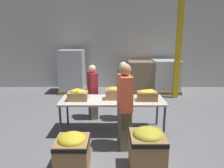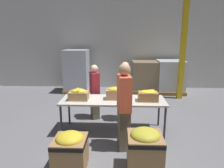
{
  "view_description": "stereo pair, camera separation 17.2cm",
  "coord_description": "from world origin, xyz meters",
  "px_view_note": "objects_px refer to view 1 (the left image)",
  "views": [
    {
      "loc": [
        -0.01,
        -4.48,
        2.23
      ],
      "look_at": [
        -0.03,
        0.01,
        1.17
      ],
      "focal_mm": 32.0,
      "sensor_mm": 36.0,
      "label": 1
    },
    {
      "loc": [
        0.16,
        -4.47,
        2.23
      ],
      "look_at": [
        -0.03,
        0.01,
        1.17
      ],
      "focal_mm": 32.0,
      "sensor_mm": 36.0,
      "label": 2
    }
  ],
  "objects_px": {
    "banana_box_1": "(115,93)",
    "banana_box_2": "(148,95)",
    "banana_box_0": "(79,95)",
    "volunteer_1": "(125,107)",
    "sorting_table": "(113,102)",
    "volunteer_2": "(93,92)",
    "donation_bin_1": "(148,148)",
    "volunteer_0": "(124,91)",
    "pallet_stack_0": "(73,71)",
    "pallet_stack_2": "(141,77)",
    "support_pillar": "(179,44)",
    "pallet_stack_1": "(166,76)",
    "donation_bin_0": "(73,151)"
  },
  "relations": [
    {
      "from": "banana_box_2",
      "to": "sorting_table",
      "type": "bearing_deg",
      "value": 175.75
    },
    {
      "from": "donation_bin_0",
      "to": "donation_bin_1",
      "type": "xyz_separation_m",
      "value": [
        1.26,
        0.0,
        0.05
      ]
    },
    {
      "from": "volunteer_0",
      "to": "pallet_stack_1",
      "type": "distance_m",
      "value": 3.43
    },
    {
      "from": "banana_box_0",
      "to": "volunteer_2",
      "type": "xyz_separation_m",
      "value": [
        0.26,
        0.85,
        -0.18
      ]
    },
    {
      "from": "sorting_table",
      "to": "banana_box_0",
      "type": "distance_m",
      "value": 0.82
    },
    {
      "from": "pallet_stack_1",
      "to": "donation_bin_0",
      "type": "bearing_deg",
      "value": -119.62
    },
    {
      "from": "banana_box_1",
      "to": "pallet_stack_0",
      "type": "xyz_separation_m",
      "value": [
        -1.67,
        3.53,
        -0.1
      ]
    },
    {
      "from": "sorting_table",
      "to": "volunteer_2",
      "type": "distance_m",
      "value": 0.97
    },
    {
      "from": "sorting_table",
      "to": "pallet_stack_2",
      "type": "bearing_deg",
      "value": 72.2
    },
    {
      "from": "banana_box_1",
      "to": "pallet_stack_0",
      "type": "bearing_deg",
      "value": 115.39
    },
    {
      "from": "pallet_stack_0",
      "to": "pallet_stack_2",
      "type": "distance_m",
      "value": 2.82
    },
    {
      "from": "banana_box_2",
      "to": "donation_bin_0",
      "type": "height_order",
      "value": "banana_box_2"
    },
    {
      "from": "volunteer_0",
      "to": "volunteer_2",
      "type": "bearing_deg",
      "value": -111.24
    },
    {
      "from": "volunteer_2",
      "to": "donation_bin_1",
      "type": "relative_size",
      "value": 1.99
    },
    {
      "from": "volunteer_2",
      "to": "donation_bin_1",
      "type": "distance_m",
      "value": 2.54
    },
    {
      "from": "banana_box_1",
      "to": "banana_box_2",
      "type": "bearing_deg",
      "value": -7.49
    },
    {
      "from": "volunteer_0",
      "to": "volunteer_1",
      "type": "distance_m",
      "value": 1.46
    },
    {
      "from": "banana_box_0",
      "to": "volunteer_2",
      "type": "bearing_deg",
      "value": 72.87
    },
    {
      "from": "volunteer_1",
      "to": "pallet_stack_2",
      "type": "relative_size",
      "value": 1.38
    },
    {
      "from": "volunteer_2",
      "to": "sorting_table",
      "type": "bearing_deg",
      "value": 13.41
    },
    {
      "from": "banana_box_2",
      "to": "pallet_stack_0",
      "type": "bearing_deg",
      "value": 123.88
    },
    {
      "from": "volunteer_1",
      "to": "pallet_stack_2",
      "type": "bearing_deg",
      "value": -20.28
    },
    {
      "from": "banana_box_0",
      "to": "donation_bin_1",
      "type": "relative_size",
      "value": 0.59
    },
    {
      "from": "donation_bin_1",
      "to": "volunteer_0",
      "type": "bearing_deg",
      "value": 97.7
    },
    {
      "from": "banana_box_1",
      "to": "volunteer_2",
      "type": "bearing_deg",
      "value": 127.43
    },
    {
      "from": "volunteer_1",
      "to": "donation_bin_0",
      "type": "distance_m",
      "value": 1.28
    },
    {
      "from": "volunteer_0",
      "to": "donation_bin_1",
      "type": "distance_m",
      "value": 2.24
    },
    {
      "from": "volunteer_1",
      "to": "donation_bin_1",
      "type": "xyz_separation_m",
      "value": [
        0.34,
        -0.73,
        -0.46
      ]
    },
    {
      "from": "support_pillar",
      "to": "pallet_stack_1",
      "type": "bearing_deg",
      "value": 102.7
    },
    {
      "from": "volunteer_0",
      "to": "donation_bin_0",
      "type": "xyz_separation_m",
      "value": [
        -0.97,
        -2.18,
        -0.44
      ]
    },
    {
      "from": "banana_box_0",
      "to": "banana_box_2",
      "type": "bearing_deg",
      "value": -0.35
    },
    {
      "from": "banana_box_0",
      "to": "volunteer_0",
      "type": "distance_m",
      "value": 1.35
    },
    {
      "from": "donation_bin_0",
      "to": "pallet_stack_1",
      "type": "distance_m",
      "value": 5.8
    },
    {
      "from": "volunteer_0",
      "to": "donation_bin_1",
      "type": "relative_size",
      "value": 2.1
    },
    {
      "from": "donation_bin_0",
      "to": "pallet_stack_1",
      "type": "bearing_deg",
      "value": 60.38
    },
    {
      "from": "banana_box_0",
      "to": "volunteer_1",
      "type": "distance_m",
      "value": 1.25
    },
    {
      "from": "sorting_table",
      "to": "banana_box_0",
      "type": "relative_size",
      "value": 5.43
    },
    {
      "from": "banana_box_2",
      "to": "donation_bin_1",
      "type": "relative_size",
      "value": 0.58
    },
    {
      "from": "banana_box_1",
      "to": "volunteer_1",
      "type": "relative_size",
      "value": 0.23
    },
    {
      "from": "sorting_table",
      "to": "banana_box_2",
      "type": "height_order",
      "value": "banana_box_2"
    },
    {
      "from": "banana_box_2",
      "to": "support_pillar",
      "type": "distance_m",
      "value": 3.4
    },
    {
      "from": "volunteer_1",
      "to": "volunteer_2",
      "type": "height_order",
      "value": "volunteer_1"
    },
    {
      "from": "support_pillar",
      "to": "pallet_stack_2",
      "type": "height_order",
      "value": "support_pillar"
    },
    {
      "from": "volunteer_1",
      "to": "donation_bin_1",
      "type": "bearing_deg",
      "value": -163.14
    },
    {
      "from": "donation_bin_1",
      "to": "support_pillar",
      "type": "relative_size",
      "value": 0.19
    },
    {
      "from": "sorting_table",
      "to": "banana_box_0",
      "type": "xyz_separation_m",
      "value": [
        -0.8,
        -0.05,
        0.19
      ]
    },
    {
      "from": "support_pillar",
      "to": "pallet_stack_2",
      "type": "relative_size",
      "value": 3.17
    },
    {
      "from": "donation_bin_1",
      "to": "volunteer_1",
      "type": "bearing_deg",
      "value": 115.12
    },
    {
      "from": "banana_box_1",
      "to": "banana_box_2",
      "type": "height_order",
      "value": "banana_box_1"
    },
    {
      "from": "volunteer_0",
      "to": "sorting_table",
      "type": "bearing_deg",
      "value": -37.76
    }
  ]
}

